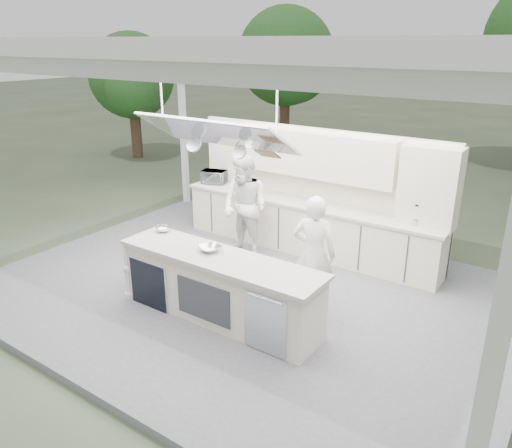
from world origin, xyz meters
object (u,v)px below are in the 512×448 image
Objects in this scene: back_counter at (306,227)px; head_chef at (314,254)px; demo_island at (218,287)px; sous_chef at (245,207)px.

back_counter is 2.15m from head_chef.
demo_island is at bearing -86.37° from back_counter.
head_chef reaches higher than demo_island.
back_counter is (-0.18, 2.81, 0.00)m from demo_island.
demo_island is 0.61× the size of back_counter.
back_counter is 1.24m from sous_chef.
head_chef is at bearing -58.08° from back_counter.
sous_chef reaches higher than demo_island.
back_counter is 2.94× the size of head_chef.
sous_chef is at bearing 116.22° from demo_island.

